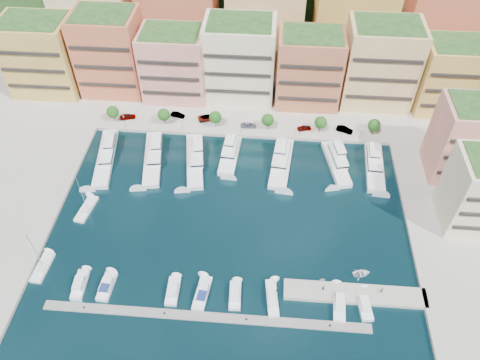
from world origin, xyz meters
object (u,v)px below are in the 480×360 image
(cruiser_5, at_px, (235,296))
(lamppost_2, at_px, (241,126))
(lamppost_0, at_px, (124,120))
(cruiser_6, at_px, (272,298))
(tender_1, at_px, (322,280))
(car_5, at_px, (345,130))
(car_1, at_px, (178,115))
(car_4, at_px, (304,128))
(lamppost_1, at_px, (182,123))
(cruiser_0, at_px, (80,285))
(tree_2, at_px, (215,117))
(cruiser_1, at_px, (107,287))
(cruiser_4, at_px, (202,293))
(yacht_4, at_px, (281,161))
(yacht_5, at_px, (336,161))
(tree_4, at_px, (321,122))
(tree_5, at_px, (374,125))
(person_1, at_px, (381,290))
(cruiser_9, at_px, (364,305))
(yacht_2, at_px, (195,158))
(yacht_1, at_px, (153,156))
(tree_1, at_px, (164,115))
(cruiser_3, at_px, (173,291))
(tree_0, at_px, (113,112))
(tree_3, at_px, (268,120))
(yacht_3, at_px, (230,153))
(cruiser_8, at_px, (339,303))
(sailboat_1, at_px, (86,209))
(lamppost_3, at_px, (300,129))
(lamppost_4, at_px, (361,132))
(car_3, at_px, (249,125))
(car_2, at_px, (207,118))
(tender_2, at_px, (362,273))
(yacht_6, at_px, (374,164))
(sailboat_0, at_px, (43,268))

(cruiser_5, bearing_deg, lamppost_2, 93.16)
(lamppost_0, relative_size, cruiser_6, 0.45)
(tender_1, height_order, car_5, car_5)
(car_1, bearing_deg, car_5, -77.94)
(car_1, bearing_deg, car_4, -79.02)
(car_1, distance_m, car_4, 40.12)
(lamppost_1, relative_size, car_4, 0.97)
(cruiser_0, xyz_separation_m, tender_1, (55.48, 5.74, -0.14))
(tree_2, height_order, cruiser_1, tree_2)
(lamppost_0, bearing_deg, cruiser_4, -60.48)
(yacht_4, bearing_deg, yacht_5, 3.84)
(tender_1, xyz_separation_m, car_1, (-43.43, 56.31, 1.33))
(tree_4, relative_size, lamppost_1, 1.35)
(tree_5, relative_size, person_1, 3.52)
(cruiser_9, height_order, car_5, car_5)
(yacht_2, relative_size, person_1, 14.03)
(tree_2, bearing_deg, yacht_1, -138.23)
(cruiser_1, bearing_deg, lamppost_2, 64.69)
(tree_1, bearing_deg, cruiser_3, -77.47)
(person_1, bearing_deg, tree_0, -41.52)
(tree_5, xyz_separation_m, cruiser_4, (-44.40, -58.12, -4.17))
(car_4, bearing_deg, cruiser_5, 149.92)
(tree_3, height_order, yacht_1, tree_3)
(yacht_3, height_order, cruiser_5, yacht_3)
(cruiser_8, height_order, sailboat_1, sailboat_1)
(lamppost_3, relative_size, lamppost_4, 1.00)
(tree_4, distance_m, lamppost_3, 6.49)
(car_3, bearing_deg, car_4, -91.52)
(car_2, bearing_deg, tree_0, 78.42)
(yacht_1, relative_size, car_2, 3.86)
(cruiser_8, height_order, tender_2, cruiser_8)
(person_1, bearing_deg, cruiser_3, -1.64)
(yacht_4, xyz_separation_m, sailboat_1, (-50.84, -21.78, -0.78))
(yacht_3, xyz_separation_m, car_1, (-18.20, 15.82, 0.53))
(car_1, bearing_deg, tree_4, -79.50)
(cruiser_3, xyz_separation_m, car_5, (42.78, 58.83, 1.29))
(yacht_5, distance_m, cruiser_3, 60.08)
(tree_3, height_order, cruiser_8, tree_3)
(cruiser_4, bearing_deg, tree_5, 52.62)
(cruiser_4, distance_m, tender_2, 37.39)
(lamppost_4, xyz_separation_m, yacht_6, (3.21, -11.03, -2.62))
(tender_1, xyz_separation_m, car_4, (-3.44, 53.09, 1.32))
(cruiser_4, distance_m, cruiser_9, 36.23)
(tree_3, relative_size, yacht_3, 0.35)
(sailboat_0, relative_size, tender_1, 8.48)
(tree_1, bearing_deg, yacht_1, -92.45)
(cruiser_3, bearing_deg, person_1, 3.99)
(car_1, bearing_deg, tree_0, 117.14)
(cruiser_9, height_order, car_2, car_2)
(tree_4, xyz_separation_m, lamppost_4, (12.00, -2.30, -0.92))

